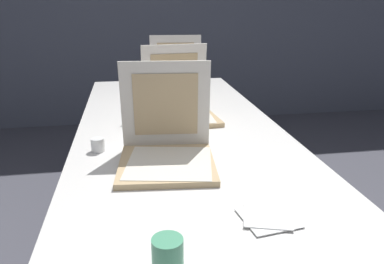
{
  "coord_description": "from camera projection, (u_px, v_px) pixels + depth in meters",
  "views": [
    {
      "loc": [
        -0.23,
        -0.99,
        1.32
      ],
      "look_at": [
        0.02,
        0.49,
        0.79
      ],
      "focal_mm": 35.52,
      "sensor_mm": 36.0,
      "label": 1
    }
  ],
  "objects": [
    {
      "name": "wall_back",
      "position": [
        147.0,
        1.0,
        3.96
      ],
      "size": [
        10.0,
        0.1,
        2.6
      ],
      "primitive_type": "cube",
      "color": "slate",
      "rests_on": "ground"
    },
    {
      "name": "table",
      "position": [
        181.0,
        140.0,
        1.79
      ],
      "size": [
        0.97,
        2.44,
        0.73
      ],
      "color": "silver",
      "rests_on": "ground"
    },
    {
      "name": "pizza_box_front",
      "position": [
        167.0,
        150.0,
        1.41
      ],
      "size": [
        0.38,
        0.38,
        0.37
      ],
      "rotation": [
        0.0,
        0.0,
        -0.09
      ],
      "color": "tan",
      "rests_on": "table"
    },
    {
      "name": "pizza_box_middle",
      "position": [
        179.0,
        108.0,
        1.96
      ],
      "size": [
        0.38,
        0.39,
        0.37
      ],
      "rotation": [
        0.0,
        0.0,
        0.11
      ],
      "color": "tan",
      "rests_on": "table"
    },
    {
      "name": "pizza_box_back",
      "position": [
        177.0,
        86.0,
        2.45
      ],
      "size": [
        0.38,
        0.47,
        0.36
      ],
      "rotation": [
        0.0,
        0.0,
        -0.09
      ],
      "color": "tan",
      "rests_on": "table"
    },
    {
      "name": "cup_white_far",
      "position": [
        128.0,
        105.0,
        2.12
      ],
      "size": [
        0.05,
        0.05,
        0.06
      ],
      "primitive_type": "cylinder",
      "color": "white",
      "rests_on": "table"
    },
    {
      "name": "cup_white_near_center",
      "position": [
        98.0,
        145.0,
        1.54
      ],
      "size": [
        0.05,
        0.05,
        0.06
      ],
      "primitive_type": "cylinder",
      "color": "white",
      "rests_on": "table"
    },
    {
      "name": "cup_printed_front",
      "position": [
        168.0,
        259.0,
        0.83
      ],
      "size": [
        0.07,
        0.07,
        0.1
      ],
      "primitive_type": "cylinder",
      "color": "#4C9E75",
      "rests_on": "table"
    },
    {
      "name": "napkin_pile",
      "position": [
        267.0,
        216.0,
        1.07
      ],
      "size": [
        0.17,
        0.17,
        0.01
      ],
      "color": "white",
      "rests_on": "table"
    }
  ]
}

